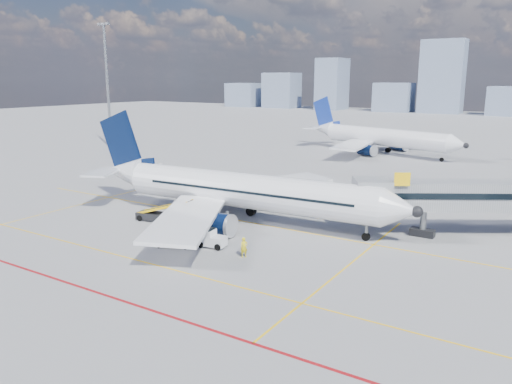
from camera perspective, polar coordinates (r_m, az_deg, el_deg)
ground at (r=45.49m, az=-7.16°, el=-5.72°), size 420.00×420.00×0.00m
apron_markings at (r=43.10m, az=-11.07°, el=-6.92°), size 90.00×35.12×0.01m
jet_bridge at (r=51.41m, az=26.90°, el=-0.54°), size 23.55×15.78×6.30m
floodlight_mast_nw at (r=110.34m, az=-16.64°, el=11.90°), size 3.20×0.61×25.45m
main_aircraft at (r=51.31m, az=-2.54°, el=0.25°), size 37.16×32.36×10.91m
second_aircraft at (r=101.36m, az=13.87°, el=6.14°), size 35.12×29.96×10.69m
baggage_tug at (r=43.89m, az=-5.14°, el=-5.29°), size 2.49×1.68×1.63m
cargo_dolly at (r=44.26m, az=-9.33°, el=-5.04°), size 3.41×2.41×1.71m
belt_loader at (r=52.41m, az=-11.05°, el=-2.59°), size 6.46×2.37×2.59m
ramp_worker at (r=41.28m, az=-1.37°, el=-6.34°), size 0.69×0.73×1.68m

